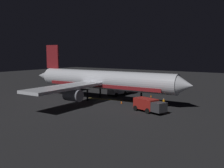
{
  "coord_description": "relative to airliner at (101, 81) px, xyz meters",
  "views": [
    {
      "loc": [
        42.37,
        31.03,
        9.72
      ],
      "look_at": [
        0.0,
        2.0,
        3.5
      ],
      "focal_mm": 41.44,
      "sensor_mm": 36.0,
      "label": 1
    }
  ],
  "objects": [
    {
      "name": "baggage_truck",
      "position": [
        4.53,
        13.06,
        -2.89
      ],
      "size": [
        3.69,
        6.08,
        2.19
      ],
      "color": "maroon",
      "rests_on": "ground_plane"
    },
    {
      "name": "catering_truck",
      "position": [
        -7.26,
        -0.37,
        -2.77
      ],
      "size": [
        6.58,
        2.89,
        2.45
      ],
      "color": "silver",
      "rests_on": "ground_plane"
    },
    {
      "name": "traffic_cone_under_wing",
      "position": [
        -4.16,
        7.39,
        -3.79
      ],
      "size": [
        0.5,
        0.5,
        0.55
      ],
      "color": "#EA590F",
      "rests_on": "ground_plane"
    },
    {
      "name": "ground_plane",
      "position": [
        -0.02,
        0.62,
        -4.14
      ],
      "size": [
        180.0,
        180.0,
        0.2
      ],
      "primitive_type": "cube",
      "color": "#242426"
    },
    {
      "name": "ground_crew_worker",
      "position": [
        0.27,
        13.88,
        -3.15
      ],
      "size": [
        0.4,
        0.4,
        1.74
      ],
      "color": "black",
      "rests_on": "ground_plane"
    },
    {
      "name": "traffic_cone_near_left",
      "position": [
        1.0,
        5.53,
        -3.79
      ],
      "size": [
        0.5,
        0.5,
        0.55
      ],
      "color": "#EA590F",
      "rests_on": "ground_plane"
    },
    {
      "name": "airliner",
      "position": [
        0.0,
        0.0,
        0.0
      ],
      "size": [
        36.04,
        37.62,
        11.49
      ],
      "color": "silver",
      "rests_on": "ground_plane"
    },
    {
      "name": "apron_guide_stripe",
      "position": [
        -1.85,
        4.62,
        -4.04
      ],
      "size": [
        3.37,
        17.83,
        0.01
      ],
      "primitive_type": "cube",
      "rotation": [
        0.0,
        0.0,
        0.17
      ],
      "color": "gold",
      "rests_on": "ground_plane"
    },
    {
      "name": "traffic_cone_near_right",
      "position": [
        -8.77,
        7.04,
        -3.79
      ],
      "size": [
        0.5,
        0.5,
        0.55
      ],
      "color": "#EA590F",
      "rests_on": "ground_plane"
    }
  ]
}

